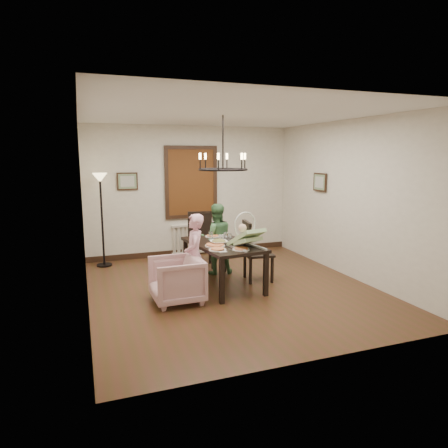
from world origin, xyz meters
TOP-DOWN VIEW (x-y plane):
  - room_shell at (0.00, 0.37)m, footprint 4.51×5.00m
  - dining_table at (-0.09, 0.17)m, footprint 1.07×1.67m
  - chair_far at (-0.09, 1.43)m, footprint 0.55×0.55m
  - chair_right at (0.60, 0.26)m, footprint 0.53×0.53m
  - armchair at (-0.99, -0.29)m, footprint 0.77×0.75m
  - elderly_woman at (-0.67, -0.12)m, footprint 0.35×0.45m
  - seated_man at (0.04, 0.92)m, footprint 0.57×0.47m
  - baby_bouncer at (0.13, -0.29)m, footprint 0.56×0.68m
  - salad_bowl at (-0.20, 0.08)m, footprint 0.34×0.34m
  - pizza_platter at (-0.29, -0.01)m, footprint 0.32×0.32m
  - drinking_glass at (0.04, 0.22)m, footprint 0.07×0.07m
  - window_blinds at (0.00, 2.46)m, footprint 1.00×0.03m
  - radiator at (0.00, 2.48)m, footprint 0.92×0.12m
  - picture_back at (-1.35, 2.47)m, footprint 0.42×0.03m
  - picture_right at (2.21, 0.90)m, footprint 0.03×0.42m
  - floor_lamp at (-1.90, 2.15)m, footprint 0.30×0.30m
  - chandelier at (-0.09, 0.17)m, footprint 0.80×0.80m

SIDE VIEW (x-z plane):
  - armchair at x=-0.99m, z-range 0.00..0.68m
  - radiator at x=0.00m, z-range 0.04..0.66m
  - chair_right at x=0.60m, z-range 0.00..1.07m
  - elderly_woman at x=-0.67m, z-range 0.00..1.07m
  - seated_man at x=0.04m, z-range 0.00..1.08m
  - chair_far at x=-0.09m, z-range 0.00..1.09m
  - dining_table at x=-0.09m, z-range 0.28..1.02m
  - pizza_platter at x=-0.29m, z-range 0.74..0.78m
  - salad_bowl at x=-0.20m, z-range 0.74..0.82m
  - drinking_glass at x=0.04m, z-range 0.74..0.88m
  - floor_lamp at x=-1.90m, z-range 0.00..1.80m
  - baby_bouncer at x=0.13m, z-range 0.74..1.13m
  - room_shell at x=0.00m, z-range -0.01..2.80m
  - window_blinds at x=0.00m, z-range 0.90..2.30m
  - picture_back at x=-1.35m, z-range 1.47..1.83m
  - picture_right at x=2.21m, z-range 1.47..1.83m
  - chandelier at x=-0.09m, z-range 1.93..1.97m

